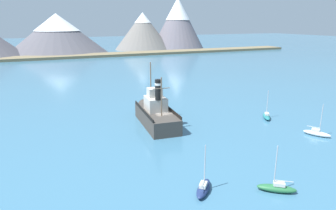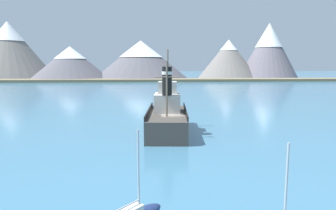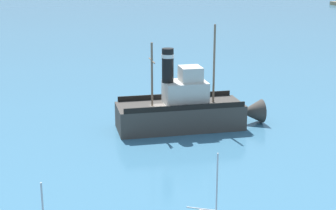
{
  "view_description": "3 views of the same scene",
  "coord_description": "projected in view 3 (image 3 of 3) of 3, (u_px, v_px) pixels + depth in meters",
  "views": [
    {
      "loc": [
        -17.38,
        -41.56,
        16.4
      ],
      "look_at": [
        1.43,
        1.34,
        3.27
      ],
      "focal_mm": 32.0,
      "sensor_mm": 36.0,
      "label": 1
    },
    {
      "loc": [
        -2.88,
        -33.05,
        8.11
      ],
      "look_at": [
        -0.35,
        2.23,
        3.23
      ],
      "focal_mm": 32.0,
      "sensor_mm": 36.0,
      "label": 2
    },
    {
      "loc": [
        44.21,
        -13.62,
        15.61
      ],
      "look_at": [
        -1.97,
        0.84,
        1.97
      ],
      "focal_mm": 55.0,
      "sensor_mm": 36.0,
      "label": 3
    }
  ],
  "objects": [
    {
      "name": "ground_plane",
      "position": [
        166.0,
        131.0,
        48.76
      ],
      "size": [
        600.0,
        600.0,
        0.0
      ],
      "primitive_type": "plane",
      "color": "teal"
    },
    {
      "name": "old_tugboat",
      "position": [
        186.0,
        109.0,
        49.3
      ],
      "size": [
        5.43,
        14.64,
        9.9
      ],
      "color": "#423D38",
      "rests_on": "ground"
    }
  ]
}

